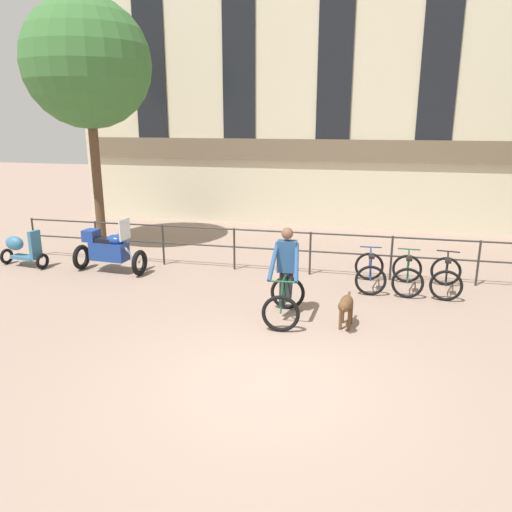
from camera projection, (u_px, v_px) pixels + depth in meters
The scene contains 11 objects.
ground_plane at pixel (266, 382), 7.15m from camera, with size 60.00×60.00×0.00m, color gray.
canal_railing at pixel (310, 246), 11.84m from camera, with size 15.05×0.05×1.05m.
building_facade at pixel (335, 90), 16.25m from camera, with size 18.00×0.72×9.05m.
cyclist_with_bike at pixel (286, 279), 9.28m from camera, with size 0.74×1.20×1.70m.
dog at pixel (346, 305), 8.84m from camera, with size 0.27×0.89×0.63m.
parked_motorcycle at pixel (109, 250), 12.06m from camera, with size 1.80×0.77×1.35m.
parked_bicycle_near_lamp at pixel (370, 272), 11.02m from camera, with size 0.70×1.13×0.86m.
parked_bicycle_mid_left at pixel (407, 274), 10.85m from camera, with size 0.72×1.14×0.86m.
parked_bicycle_mid_right at pixel (446, 277), 10.68m from camera, with size 0.79×1.18×0.86m.
parked_scooter at pixel (22, 249), 12.57m from camera, with size 1.33×0.61×0.96m.
tree_canalside_left at pixel (87, 64), 13.24m from camera, with size 3.41×3.41×6.74m.
Camera 1 is at (1.28, -6.27, 3.67)m, focal length 35.00 mm.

